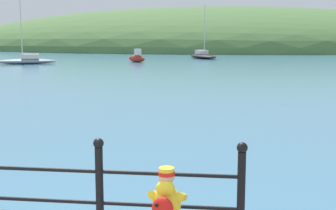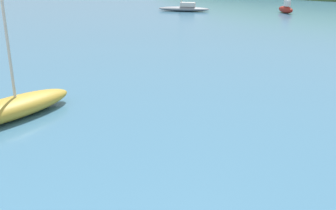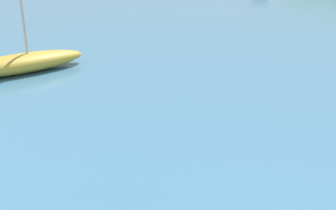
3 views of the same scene
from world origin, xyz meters
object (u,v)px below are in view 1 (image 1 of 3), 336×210
(boat_far_right, at_px, (137,58))
(boat_nearest_quay, at_px, (26,60))
(child_in_coat, at_px, (166,205))
(boat_red_dinghy, at_px, (203,56))

(boat_far_right, height_order, boat_nearest_quay, boat_nearest_quay)
(child_in_coat, distance_m, boat_far_right, 32.41)
(child_in_coat, xyz_separation_m, boat_far_right, (-6.52, 31.75, -0.17))
(boat_far_right, relative_size, boat_red_dinghy, 0.39)
(boat_red_dinghy, height_order, boat_nearest_quay, boat_nearest_quay)
(boat_far_right, xyz_separation_m, boat_red_dinghy, (4.89, 6.06, -0.08))
(child_in_coat, distance_m, boat_red_dinghy, 37.84)
(child_in_coat, bearing_deg, boat_far_right, 101.61)
(boat_red_dinghy, distance_m, boat_nearest_quay, 15.63)
(child_in_coat, bearing_deg, boat_nearest_quay, 116.51)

